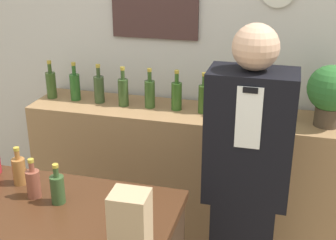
# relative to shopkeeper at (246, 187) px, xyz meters

# --- Properties ---
(back_wall) EXTENTS (5.20, 0.09, 2.70)m
(back_wall) POSITION_rel_shopkeeper_xyz_m (-0.60, 0.93, 0.49)
(back_wall) COLOR silver
(back_wall) RESTS_ON ground_plane
(back_shelf) EXTENTS (2.17, 0.45, 1.02)m
(back_shelf) POSITION_rel_shopkeeper_xyz_m (-0.47, 0.64, -0.36)
(back_shelf) COLOR #9E754C
(back_shelf) RESTS_ON ground_plane
(shopkeeper) EXTENTS (0.44, 0.27, 1.74)m
(shopkeeper) POSITION_rel_shopkeeper_xyz_m (0.00, 0.00, 0.00)
(shopkeeper) COLOR black
(shopkeeper) RESTS_ON ground_plane
(potted_plant) EXTENTS (0.28, 0.28, 0.38)m
(potted_plant) POSITION_rel_shopkeeper_xyz_m (0.42, 0.62, 0.37)
(potted_plant) COLOR #4C3D2D
(potted_plant) RESTS_ON back_shelf
(paper_bag) EXTENTS (0.15, 0.13, 0.29)m
(paper_bag) POSITION_rel_shopkeeper_xyz_m (-0.36, -0.80, 0.22)
(paper_bag) COLOR tan
(paper_bag) RESTS_ON display_counter
(counter_bottle_2) EXTENTS (0.07, 0.07, 0.20)m
(counter_bottle_2) POSITION_rel_shopkeeper_xyz_m (-1.09, -0.40, 0.15)
(counter_bottle_2) COLOR #A06632
(counter_bottle_2) RESTS_ON display_counter
(counter_bottle_3) EXTENTS (0.07, 0.07, 0.20)m
(counter_bottle_3) POSITION_rel_shopkeeper_xyz_m (-0.96, -0.49, 0.15)
(counter_bottle_3) COLOR brown
(counter_bottle_3) RESTS_ON display_counter
(counter_bottle_4) EXTENTS (0.07, 0.07, 0.20)m
(counter_bottle_4) POSITION_rel_shopkeeper_xyz_m (-0.82, -0.51, 0.15)
(counter_bottle_4) COLOR #314B26
(counter_bottle_4) RESTS_ON display_counter
(shelf_bottle_0) EXTENTS (0.07, 0.07, 0.27)m
(shelf_bottle_0) POSITION_rel_shopkeeper_xyz_m (-1.47, 0.66, 0.25)
(shelf_bottle_0) COLOR #344F21
(shelf_bottle_0) RESTS_ON back_shelf
(shelf_bottle_1) EXTENTS (0.07, 0.07, 0.27)m
(shelf_bottle_1) POSITION_rel_shopkeeper_xyz_m (-1.29, 0.66, 0.25)
(shelf_bottle_1) COLOR #265721
(shelf_bottle_1) RESTS_ON back_shelf
(shelf_bottle_2) EXTENTS (0.07, 0.07, 0.27)m
(shelf_bottle_2) POSITION_rel_shopkeeper_xyz_m (-1.10, 0.66, 0.25)
(shelf_bottle_2) COLOR #354A27
(shelf_bottle_2) RESTS_ON back_shelf
(shelf_bottle_3) EXTENTS (0.07, 0.07, 0.27)m
(shelf_bottle_3) POSITION_rel_shopkeeper_xyz_m (-0.92, 0.64, 0.25)
(shelf_bottle_3) COLOR #355024
(shelf_bottle_3) RESTS_ON back_shelf
(shelf_bottle_4) EXTENTS (0.07, 0.07, 0.27)m
(shelf_bottle_4) POSITION_rel_shopkeeper_xyz_m (-0.73, 0.65, 0.25)
(shelf_bottle_4) COLOR #335322
(shelf_bottle_4) RESTS_ON back_shelf
(shelf_bottle_5) EXTENTS (0.07, 0.07, 0.27)m
(shelf_bottle_5) POSITION_rel_shopkeeper_xyz_m (-0.55, 0.65, 0.25)
(shelf_bottle_5) COLOR #2F581E
(shelf_bottle_5) RESTS_ON back_shelf
(shelf_bottle_6) EXTENTS (0.07, 0.07, 0.27)m
(shelf_bottle_6) POSITION_rel_shopkeeper_xyz_m (-0.36, 0.64, 0.25)
(shelf_bottle_6) COLOR #34551C
(shelf_bottle_6) RESTS_ON back_shelf
(shelf_bottle_7) EXTENTS (0.07, 0.07, 0.27)m
(shelf_bottle_7) POSITION_rel_shopkeeper_xyz_m (-0.18, 0.62, 0.25)
(shelf_bottle_7) COLOR #33551D
(shelf_bottle_7) RESTS_ON back_shelf
(shelf_bottle_8) EXTENTS (0.07, 0.07, 0.27)m
(shelf_bottle_8) POSITION_rel_shopkeeper_xyz_m (0.01, 0.64, 0.25)
(shelf_bottle_8) COLOR #314E29
(shelf_bottle_8) RESTS_ON back_shelf
(shelf_bottle_9) EXTENTS (0.07, 0.07, 0.27)m
(shelf_bottle_9) POSITION_rel_shopkeeper_xyz_m (0.20, 0.66, 0.25)
(shelf_bottle_9) COLOR #33581C
(shelf_bottle_9) RESTS_ON back_shelf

